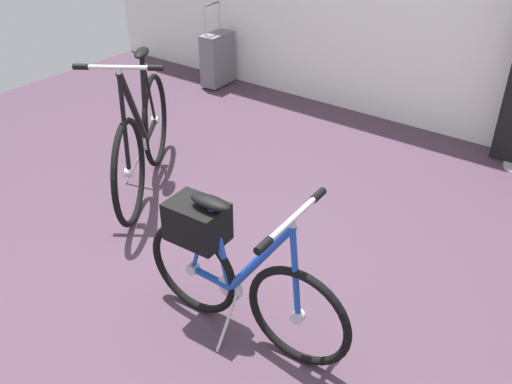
{
  "coord_description": "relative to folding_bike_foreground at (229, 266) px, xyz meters",
  "views": [
    {
      "loc": [
        1.63,
        -1.73,
        2.07
      ],
      "look_at": [
        0.15,
        0.25,
        0.55
      ],
      "focal_mm": 38.7,
      "sensor_mm": 36.0,
      "label": 1
    }
  ],
  "objects": [
    {
      "name": "ground_plane",
      "position": [
        -0.3,
        0.15,
        -0.39
      ],
      "size": [
        7.2,
        7.2,
        0.0
      ],
      "primitive_type": "plane",
      "color": "#473342"
    },
    {
      "name": "display_bike_left",
      "position": [
        -1.35,
        0.71,
        -0.0
      ],
      "size": [
        0.87,
        1.26,
        1.04
      ],
      "color": "black",
      "rests_on": "ground_plane"
    },
    {
      "name": "folding_bike_foreground",
      "position": [
        0.0,
        0.0,
        0.0
      ],
      "size": [
        1.16,
        0.53,
        0.82
      ],
      "color": "black",
      "rests_on": "ground_plane"
    },
    {
      "name": "rolling_suitcase",
      "position": [
        -2.28,
        2.6,
        -0.11
      ],
      "size": [
        0.2,
        0.37,
        0.83
      ],
      "color": "slate",
      "rests_on": "ground_plane"
    }
  ]
}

